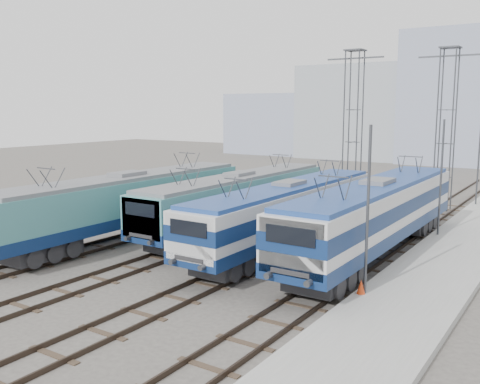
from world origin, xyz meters
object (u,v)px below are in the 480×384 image
Objects in this scene: catenary_tower_east at (446,122)px; locomotive_center_right at (288,209)px; locomotive_center_left at (237,198)px; mast_rear at (478,163)px; mast_front at (368,215)px; catenary_tower_west at (353,121)px; mast_mid at (441,180)px; safety_cone at (361,287)px; locomotive_far_left at (125,201)px; locomotive_far_right at (375,212)px.

locomotive_center_right is at bearing -104.23° from catenary_tower_east.
locomotive_center_left is 1.00× the size of locomotive_center_right.
mast_rear is at bearing 57.30° from locomotive_center_left.
locomotive_center_left is 13.03m from mast_front.
mast_mid is (8.60, -8.00, -3.14)m from catenary_tower_west.
mast_front is 2.92m from safety_cone.
catenary_tower_west reaches higher than locomotive_center_right.
mast_rear is 24.34m from safety_cone.
locomotive_center_left is at bearing -120.42° from catenary_tower_east.
catenary_tower_west is at bearing -155.06° from mast_rear.
locomotive_far_right reaches higher than locomotive_far_left.
catenary_tower_west is at bearing 69.38° from locomotive_far_left.
catenary_tower_west reaches higher than locomotive_far_right.
mast_front is (8.60, -20.00, -3.14)m from catenary_tower_west.
catenary_tower_east is 1.71× the size of mast_rear.
mast_front is at bearing -90.00° from mast_rear.
catenary_tower_east is (13.25, 19.94, 4.36)m from locomotive_far_left.
catenary_tower_west is at bearing -162.90° from catenary_tower_east.
locomotive_center_right is 0.92× the size of locomotive_far_right.
locomotive_center_right is 8.33m from mast_front.
safety_cone is (-0.10, -24.17, -2.91)m from mast_rear.
locomotive_center_right is at bearing -133.19° from mast_mid.
catenary_tower_east reaches higher than mast_mid.
mast_rear is at bearing 89.76° from safety_cone.
locomotive_far_right is at bearing 105.11° from safety_cone.
catenary_tower_east reaches higher than mast_front.
catenary_tower_west is 1.71× the size of mast_front.
catenary_tower_west is at bearing 113.27° from mast_front.
locomotive_far_left is at bearing -147.09° from mast_mid.
locomotive_far_left is 26.80m from mast_rear.
safety_cone is (2.00, -22.17, -6.05)m from catenary_tower_east.
locomotive_far_right reaches higher than safety_cone.
catenary_tower_east is at bearing -136.40° from mast_rear.
safety_cone is (15.25, -2.23, -1.70)m from locomotive_far_left.
locomotive_center_left is at bearing -99.89° from catenary_tower_west.
locomotive_center_left is 2.48× the size of mast_rear.
locomotive_center_right is at bearing 140.49° from mast_front.
locomotive_far_right is 32.52× the size of safety_cone.
safety_cone is at bearing -84.84° from catenary_tower_east.
catenary_tower_west is (-2.25, 14.76, 4.42)m from locomotive_center_right.
locomotive_far_left is 9.54m from locomotive_center_right.
mast_mid is at bearing 90.00° from mast_front.
safety_cone is (1.75, -6.48, -1.81)m from locomotive_far_right.
locomotive_far_left is at bearing 171.68° from safety_cone.
locomotive_center_left is 13.07m from safety_cone.
mast_mid reaches higher than locomotive_far_left.
catenary_tower_west is 1.71× the size of mast_mid.
locomotive_center_right is at bearing 139.16° from safety_cone.
mast_rear is (8.60, 4.00, -3.14)m from catenary_tower_west.
locomotive_far_left is 0.98× the size of locomotive_far_right.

